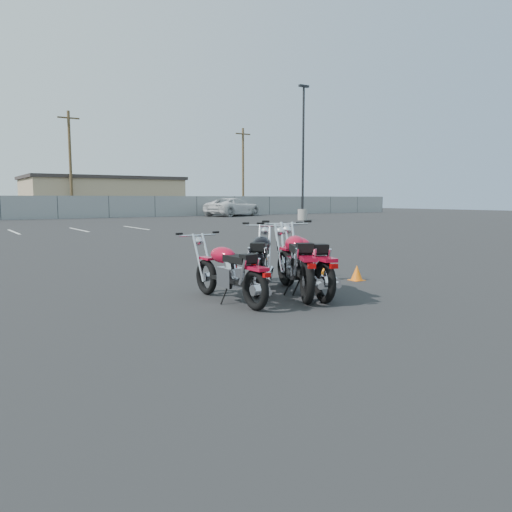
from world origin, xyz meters
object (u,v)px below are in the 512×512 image
motorcycle_third_red (298,262)px  white_van (233,202)px  motorcycle_second_black (261,260)px  motorcycle_front_red (230,272)px  motorcycle_rear_red (304,263)px

motorcycle_third_red → white_van: 37.25m
motorcycle_second_black → motorcycle_front_red: bearing=-146.2°
motorcycle_third_red → motorcycle_rear_red: bearing=-17.9°
motorcycle_second_black → white_van: size_ratio=0.31×
motorcycle_third_red → motorcycle_second_black: bearing=107.0°
motorcycle_rear_red → motorcycle_front_red: bearing=175.9°
motorcycle_second_black → motorcycle_rear_red: 0.86m
motorcycle_front_red → motorcycle_second_black: bearing=33.8°
motorcycle_front_red → motorcycle_rear_red: bearing=-4.1°
motorcycle_second_black → motorcycle_third_red: bearing=-73.0°
motorcycle_third_red → white_van: (17.83, 32.70, 0.74)m
motorcycle_third_red → motorcycle_rear_red: 0.11m
motorcycle_rear_red → motorcycle_third_red: bearing=162.1°
motorcycle_front_red → motorcycle_third_red: size_ratio=0.91×
motorcycle_third_red → motorcycle_front_red: bearing=177.0°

